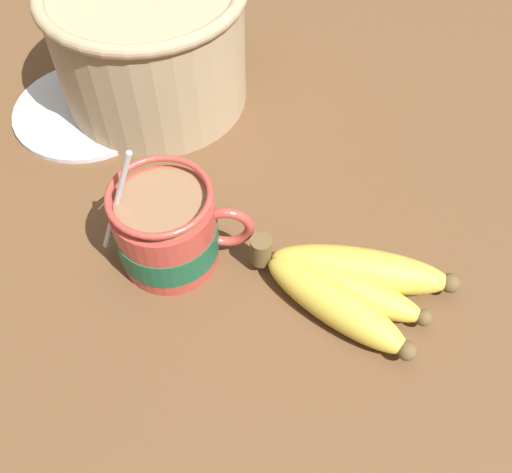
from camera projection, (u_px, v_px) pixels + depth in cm
name	position (u px, v px, depth cm)	size (l,w,h in cm)	color
table	(239.00, 281.00, 55.27)	(117.41, 117.41, 2.97)	brown
coffee_mug	(168.00, 230.00, 52.05)	(14.41, 9.47, 14.05)	#B23D33
banana_bunch	(348.00, 285.00, 51.02)	(18.88, 12.78, 4.27)	brown
woven_basket	(150.00, 42.00, 62.95)	(22.16, 22.16, 14.44)	tan
small_plate	(88.00, 109.00, 67.25)	(17.24, 17.24, 0.60)	silver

